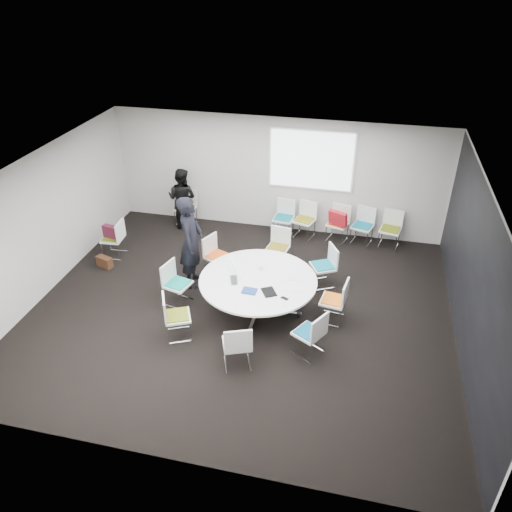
% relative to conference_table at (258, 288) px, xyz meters
% --- Properties ---
extents(room_shell, '(8.08, 7.08, 2.88)m').
position_rel_conference_table_xyz_m(room_shell, '(-0.23, -0.03, 0.86)').
color(room_shell, black).
rests_on(room_shell, ground).
extents(conference_table, '(2.21, 2.21, 0.73)m').
position_rel_conference_table_xyz_m(conference_table, '(0.00, 0.00, 0.00)').
color(conference_table, silver).
rests_on(conference_table, ground).
extents(projection_screen, '(1.90, 0.03, 1.35)m').
position_rel_conference_table_xyz_m(projection_screen, '(0.47, 3.43, 1.31)').
color(projection_screen, white).
rests_on(projection_screen, room_shell).
extents(chair_ring_a, '(0.51, 0.52, 0.88)m').
position_rel_conference_table_xyz_m(chair_ring_a, '(1.43, 0.04, -0.26)').
color(chair_ring_a, silver).
rests_on(chair_ring_a, ground).
extents(chair_ring_b, '(0.61, 0.62, 0.88)m').
position_rel_conference_table_xyz_m(chair_ring_b, '(1.11, 1.18, -0.26)').
color(chair_ring_b, silver).
rests_on(chair_ring_b, ground).
extents(chair_ring_c, '(0.53, 0.52, 0.88)m').
position_rel_conference_table_xyz_m(chair_ring_c, '(0.05, 1.68, -0.26)').
color(chair_ring_c, silver).
rests_on(chair_ring_c, ground).
extents(chair_ring_d, '(0.59, 0.60, 0.88)m').
position_rel_conference_table_xyz_m(chair_ring_d, '(-1.13, 1.06, -0.26)').
color(chair_ring_d, silver).
rests_on(chair_ring_d, ground).
extents(chair_ring_e, '(0.55, 0.55, 0.88)m').
position_rel_conference_table_xyz_m(chair_ring_e, '(-1.58, -0.11, -0.26)').
color(chair_ring_e, silver).
rests_on(chair_ring_e, ground).
extents(chair_ring_f, '(0.60, 0.61, 0.88)m').
position_rel_conference_table_xyz_m(chair_ring_f, '(-1.24, -1.06, -0.26)').
color(chair_ring_f, silver).
rests_on(chair_ring_f, ground).
extents(chair_ring_g, '(0.59, 0.59, 0.88)m').
position_rel_conference_table_xyz_m(chair_ring_g, '(-0.00, -1.52, -0.26)').
color(chair_ring_g, silver).
rests_on(chair_ring_g, ground).
extents(chair_ring_h, '(0.62, 0.62, 0.88)m').
position_rel_conference_table_xyz_m(chair_ring_h, '(1.12, -0.98, -0.26)').
color(chair_ring_h, silver).
rests_on(chair_ring_h, ground).
extents(chair_back_a, '(0.50, 0.49, 0.88)m').
position_rel_conference_table_xyz_m(chair_back_a, '(-0.08, 3.12, -0.26)').
color(chair_back_a, silver).
rests_on(chair_back_a, ground).
extents(chair_back_b, '(0.57, 0.56, 0.88)m').
position_rel_conference_table_xyz_m(chair_back_b, '(0.43, 3.13, -0.26)').
color(chair_back_b, silver).
rests_on(chair_back_b, ground).
extents(chair_back_c, '(0.57, 0.56, 0.88)m').
position_rel_conference_table_xyz_m(chair_back_c, '(1.23, 3.14, -0.26)').
color(chair_back_c, silver).
rests_on(chair_back_c, ground).
extents(chair_back_d, '(0.57, 0.56, 0.88)m').
position_rel_conference_table_xyz_m(chair_back_d, '(1.81, 3.14, -0.26)').
color(chair_back_d, silver).
rests_on(chair_back_d, ground).
extents(chair_back_e, '(0.54, 0.53, 0.88)m').
position_rel_conference_table_xyz_m(chair_back_e, '(2.45, 3.12, -0.26)').
color(chair_back_e, silver).
rests_on(chair_back_e, ground).
extents(chair_spare_left, '(0.48, 0.49, 0.88)m').
position_rel_conference_table_xyz_m(chair_spare_left, '(-3.63, 1.27, -0.26)').
color(chair_spare_left, silver).
rests_on(chair_spare_left, ground).
extents(chair_person_back, '(0.52, 0.51, 0.88)m').
position_rel_conference_table_xyz_m(chair_person_back, '(-2.59, 3.13, -0.26)').
color(chair_person_back, silver).
rests_on(chair_person_back, ground).
extents(person_main, '(0.53, 0.76, 1.97)m').
position_rel_conference_table_xyz_m(person_main, '(-1.53, 0.63, 0.44)').
color(person_main, black).
rests_on(person_main, ground).
extents(person_back, '(0.83, 0.69, 1.56)m').
position_rel_conference_table_xyz_m(person_back, '(-2.60, 2.96, 0.24)').
color(person_back, black).
rests_on(person_back, ground).
extents(laptop, '(0.28, 0.34, 0.02)m').
position_rel_conference_table_xyz_m(laptop, '(-0.39, -0.13, 0.20)').
color(laptop, '#333338').
rests_on(laptop, conference_table).
extents(laptop_lid, '(0.16, 0.27, 0.22)m').
position_rel_conference_table_xyz_m(laptop_lid, '(-0.51, 0.12, 0.32)').
color(laptop_lid, silver).
rests_on(laptop_lid, conference_table).
extents(notebook_black, '(0.34, 0.37, 0.02)m').
position_rel_conference_table_xyz_m(notebook_black, '(0.28, -0.37, 0.20)').
color(notebook_black, black).
rests_on(notebook_black, conference_table).
extents(tablet_folio, '(0.27, 0.21, 0.03)m').
position_rel_conference_table_xyz_m(tablet_folio, '(-0.06, -0.42, 0.20)').
color(tablet_folio, navy).
rests_on(tablet_folio, conference_table).
extents(papers_right, '(0.36, 0.31, 0.00)m').
position_rel_conference_table_xyz_m(papers_right, '(0.59, 0.19, 0.19)').
color(papers_right, silver).
rests_on(papers_right, conference_table).
extents(papers_front, '(0.30, 0.21, 0.00)m').
position_rel_conference_table_xyz_m(papers_front, '(0.69, -0.14, 0.19)').
color(papers_front, white).
rests_on(papers_front, conference_table).
extents(cup, '(0.08, 0.08, 0.09)m').
position_rel_conference_table_xyz_m(cup, '(-0.03, 0.34, 0.24)').
color(cup, white).
rests_on(cup, conference_table).
extents(phone, '(0.16, 0.12, 0.01)m').
position_rel_conference_table_xyz_m(phone, '(0.59, -0.49, 0.19)').
color(phone, black).
rests_on(phone, conference_table).
extents(maroon_bag, '(0.42, 0.21, 0.28)m').
position_rel_conference_table_xyz_m(maroon_bag, '(-3.65, 1.27, 0.08)').
color(maroon_bag, '#4E1428').
rests_on(maroon_bag, chair_spare_left).
extents(brown_bag, '(0.39, 0.27, 0.24)m').
position_rel_conference_table_xyz_m(brown_bag, '(-3.65, 0.78, -0.42)').
color(brown_bag, '#3C2113').
rests_on(brown_bag, ground).
extents(red_jacket, '(0.47, 0.32, 0.36)m').
position_rel_conference_table_xyz_m(red_jacket, '(1.23, 2.91, 0.16)').
color(red_jacket, '#AE151F').
rests_on(red_jacket, chair_back_c).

